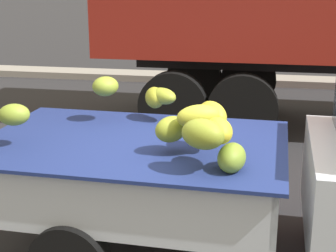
% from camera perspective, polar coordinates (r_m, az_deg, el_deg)
% --- Properties ---
extents(curb_strip, '(80.00, 0.80, 0.16)m').
position_cam_1_polar(curb_strip, '(12.57, 8.74, 5.13)').
color(curb_strip, gray).
rests_on(curb_strip, ground).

